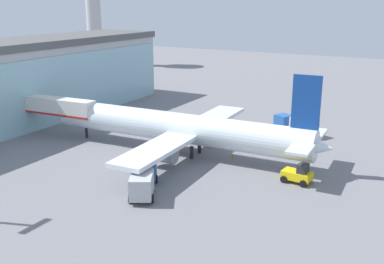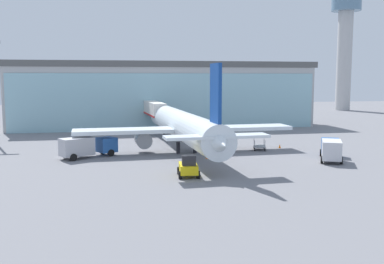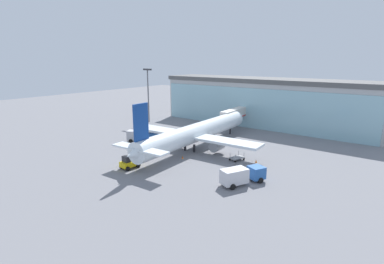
% 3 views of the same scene
% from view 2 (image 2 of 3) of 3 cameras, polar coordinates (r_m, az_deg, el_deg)
% --- Properties ---
extents(ground, '(240.00, 240.00, 0.00)m').
position_cam_2_polar(ground, '(59.58, 0.41, -2.91)').
color(ground, slate).
extents(terminal_building, '(62.45, 14.04, 13.41)m').
position_cam_2_polar(terminal_building, '(93.76, -3.60, 4.79)').
color(terminal_building, '#B0B0B0').
rests_on(terminal_building, ground).
extents(jet_bridge, '(3.33, 14.15, 5.81)m').
position_cam_2_polar(jet_bridge, '(82.73, -4.95, 2.92)').
color(jet_bridge, silver).
rests_on(jet_bridge, ground).
extents(control_tower, '(9.35, 9.35, 35.08)m').
position_cam_2_polar(control_tower, '(149.15, 18.86, 11.01)').
color(control_tower, '#B2B2B2').
rests_on(control_tower, ground).
extents(airplane, '(30.13, 40.02, 11.64)m').
position_cam_2_polar(airplane, '(62.47, -1.14, 0.78)').
color(airplane, white).
rests_on(airplane, ground).
extents(catering_truck, '(7.44, 5.52, 2.65)m').
position_cam_2_polar(catering_truck, '(58.82, -13.22, -1.78)').
color(catering_truck, '#2659A5').
rests_on(catering_truck, ground).
extents(fuel_truck, '(5.08, 7.54, 2.65)m').
position_cam_2_polar(fuel_truck, '(57.98, 17.25, -2.03)').
color(fuel_truck, '#2659A5').
rests_on(fuel_truck, ground).
extents(baggage_cart, '(2.30, 3.13, 1.50)m').
position_cam_2_polar(baggage_cart, '(64.29, 8.55, -1.81)').
color(baggage_cart, gray).
rests_on(baggage_cart, ground).
extents(pushback_tug, '(2.40, 3.34, 2.30)m').
position_cam_2_polar(pushback_tug, '(46.42, -0.46, -4.51)').
color(pushback_tug, yellow).
rests_on(pushback_tug, ground).
extents(safety_cone_nose, '(0.36, 0.36, 0.55)m').
position_cam_2_polar(safety_cone_nose, '(56.75, 1.91, -3.13)').
color(safety_cone_nose, orange).
rests_on(safety_cone_nose, ground).
extents(safety_cone_wingtip, '(0.36, 0.36, 0.55)m').
position_cam_2_polar(safety_cone_wingtip, '(66.47, 11.08, -1.77)').
color(safety_cone_wingtip, orange).
rests_on(safety_cone_wingtip, ground).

